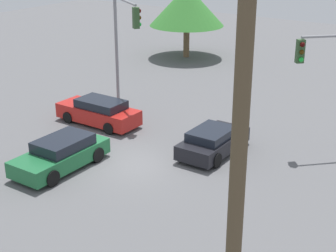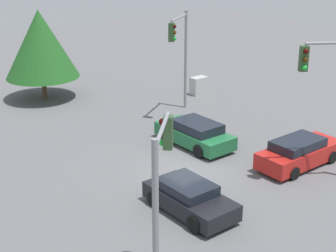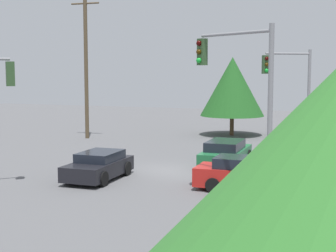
{
  "view_description": "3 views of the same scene",
  "coord_description": "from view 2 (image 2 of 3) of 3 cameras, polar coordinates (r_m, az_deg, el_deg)",
  "views": [
    {
      "loc": [
        13.11,
        -16.44,
        10.08
      ],
      "look_at": [
        1.42,
        0.74,
        1.93
      ],
      "focal_mm": 55.0,
      "sensor_mm": 36.0,
      "label": 1
    },
    {
      "loc": [
        14.42,
        16.78,
        10.52
      ],
      "look_at": [
        1.3,
        0.3,
        2.63
      ],
      "focal_mm": 55.0,
      "sensor_mm": 36.0,
      "label": 2
    },
    {
      "loc": [
        -8.4,
        23.95,
        5.04
      ],
      "look_at": [
        0.08,
        0.03,
        2.24
      ],
      "focal_mm": 55.0,
      "sensor_mm": 36.0,
      "label": 3
    }
  ],
  "objects": [
    {
      "name": "electrical_cabinet",
      "position": [
        35.92,
        3.42,
        4.48
      ],
      "size": [
        1.16,
        0.69,
        1.23
      ],
      "primitive_type": "cube",
      "color": "#B2B2AD",
      "rests_on": "ground_plane"
    },
    {
      "name": "traffic_signal_main",
      "position": [
        31.16,
        1.4,
        8.8
      ],
      "size": [
        2.64,
        1.82,
        6.2
      ],
      "rotation": [
        0.0,
        0.0,
        0.56
      ],
      "color": "gray",
      "rests_on": "ground_plane"
    },
    {
      "name": "sedan_red",
      "position": [
        25.49,
        14.35,
        -2.86
      ],
      "size": [
        4.67,
        1.87,
        1.4
      ],
      "rotation": [
        0.0,
        0.0,
        1.57
      ],
      "color": "red",
      "rests_on": "ground_plane"
    },
    {
      "name": "sedan_green",
      "position": [
        27.08,
        3.01,
        -0.83
      ],
      "size": [
        2.02,
        4.5,
        1.37
      ],
      "rotation": [
        0.0,
        0.0,
        3.14
      ],
      "color": "#1E6638",
      "rests_on": "ground_plane"
    },
    {
      "name": "traffic_signal_aux",
      "position": [
        14.61,
        -0.81,
        -6.47
      ],
      "size": [
        2.24,
        2.22,
        5.73
      ],
      "rotation": [
        0.0,
        0.0,
        3.92
      ],
      "color": "gray",
      "rests_on": "ground_plane"
    },
    {
      "name": "sedan_dark",
      "position": [
        20.76,
        2.4,
        -7.96
      ],
      "size": [
        1.95,
        4.02,
        1.27
      ],
      "color": "black",
      "rests_on": "ground_plane"
    },
    {
      "name": "ground_plane",
      "position": [
        24.5,
        1.94,
        -4.92
      ],
      "size": [
        80.0,
        80.0,
        0.0
      ],
      "primitive_type": "plane",
      "color": "#5B5B5E"
    },
    {
      "name": "tree_far",
      "position": [
        35.23,
        -13.94,
        8.83
      ],
      "size": [
        4.87,
        4.87,
        5.98
      ],
      "color": "#4C3823",
      "rests_on": "ground_plane"
    }
  ]
}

